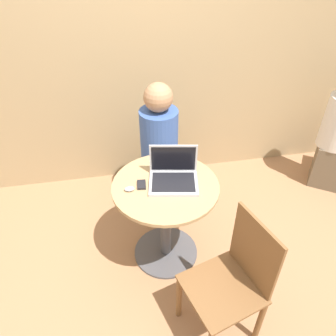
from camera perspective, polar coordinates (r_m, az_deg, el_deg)
name	(u,v)px	position (r m, az deg, el deg)	size (l,w,h in m)	color
ground_plane	(166,252)	(2.70, -0.37, -14.45)	(12.00, 12.00, 0.00)	#9E704C
back_wall	(142,44)	(2.86, -4.62, 20.75)	(7.00, 0.05, 2.60)	tan
round_table	(166,209)	(2.34, -0.42, -7.23)	(0.72, 0.72, 0.71)	#4C4C51
laptop	(173,175)	(2.18, 0.95, -1.30)	(0.36, 0.31, 0.23)	#B7B7BC
cell_phone	(142,185)	(2.17, -4.64, -2.91)	(0.06, 0.09, 0.02)	black
computer_mouse	(130,189)	(2.14, -6.72, -3.63)	(0.07, 0.04, 0.03)	#B2B2B7
chair_empty	(232,281)	(2.04, 11.13, -18.80)	(0.50, 0.50, 0.88)	brown
person_seated	(160,155)	(2.80, -1.49, 2.23)	(0.36, 0.49, 1.18)	brown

